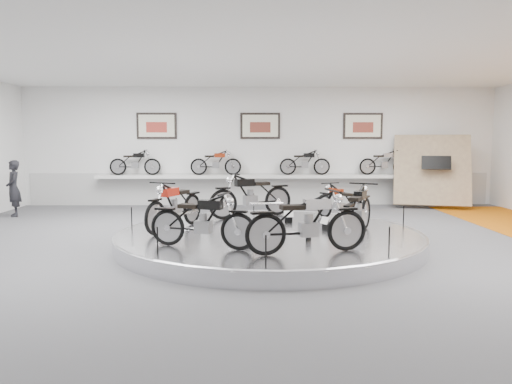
{
  "coord_description": "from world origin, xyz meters",
  "views": [
    {
      "loc": [
        -0.5,
        -10.06,
        2.23
      ],
      "look_at": [
        -0.28,
        0.6,
        1.11
      ],
      "focal_mm": 35.0,
      "sensor_mm": 36.0,
      "label": 1
    }
  ],
  "objects_px": {
    "bike_c": "(175,205)",
    "bike_f": "(358,210)",
    "display_platform": "(269,239)",
    "bike_e": "(307,222)",
    "visitor": "(14,188)",
    "shelf": "(260,176)",
    "bike_a": "(340,203)",
    "bike_b": "(251,195)",
    "bike_d": "(202,220)"
  },
  "relations": [
    {
      "from": "bike_d",
      "to": "visitor",
      "type": "bearing_deg",
      "value": 154.31
    },
    {
      "from": "bike_c",
      "to": "bike_f",
      "type": "bearing_deg",
      "value": 105.13
    },
    {
      "from": "bike_d",
      "to": "bike_f",
      "type": "xyz_separation_m",
      "value": [
        3.07,
        1.21,
        0.01
      ]
    },
    {
      "from": "bike_d",
      "to": "bike_c",
      "type": "bearing_deg",
      "value": 130.27
    },
    {
      "from": "shelf",
      "to": "bike_e",
      "type": "xyz_separation_m",
      "value": [
        0.55,
        -8.42,
        -0.16
      ]
    },
    {
      "from": "bike_b",
      "to": "bike_a",
      "type": "bearing_deg",
      "value": 137.11
    },
    {
      "from": "bike_e",
      "to": "visitor",
      "type": "xyz_separation_m",
      "value": [
        -7.8,
        6.23,
        -0.02
      ]
    },
    {
      "from": "visitor",
      "to": "bike_e",
      "type": "bearing_deg",
      "value": 23.02
    },
    {
      "from": "bike_c",
      "to": "bike_d",
      "type": "xyz_separation_m",
      "value": [
        0.75,
        -1.86,
        -0.03
      ]
    },
    {
      "from": "display_platform",
      "to": "bike_a",
      "type": "xyz_separation_m",
      "value": [
        1.73,
        1.32,
        0.6
      ]
    },
    {
      "from": "display_platform",
      "to": "bike_a",
      "type": "distance_m",
      "value": 2.26
    },
    {
      "from": "display_platform",
      "to": "bike_f",
      "type": "height_order",
      "value": "bike_f"
    },
    {
      "from": "bike_f",
      "to": "visitor",
      "type": "bearing_deg",
      "value": 89.55
    },
    {
      "from": "display_platform",
      "to": "visitor",
      "type": "xyz_separation_m",
      "value": [
        -7.26,
        4.21,
        0.67
      ]
    },
    {
      "from": "shelf",
      "to": "bike_e",
      "type": "bearing_deg",
      "value": -86.28
    },
    {
      "from": "bike_a",
      "to": "bike_b",
      "type": "distance_m",
      "value": 2.2
    },
    {
      "from": "display_platform",
      "to": "bike_c",
      "type": "xyz_separation_m",
      "value": [
        -2.03,
        0.31,
        0.68
      ]
    },
    {
      "from": "bike_d",
      "to": "visitor",
      "type": "relative_size",
      "value": 1.05
    },
    {
      "from": "display_platform",
      "to": "visitor",
      "type": "relative_size",
      "value": 3.9
    },
    {
      "from": "shelf",
      "to": "bike_b",
      "type": "relative_size",
      "value": 5.73
    },
    {
      "from": "bike_a",
      "to": "bike_f",
      "type": "height_order",
      "value": "bike_f"
    },
    {
      "from": "visitor",
      "to": "bike_d",
      "type": "bearing_deg",
      "value": 17.66
    },
    {
      "from": "display_platform",
      "to": "bike_e",
      "type": "relative_size",
      "value": 3.46
    },
    {
      "from": "bike_f",
      "to": "display_platform",
      "type": "bearing_deg",
      "value": 105.46
    },
    {
      "from": "bike_a",
      "to": "bike_f",
      "type": "xyz_separation_m",
      "value": [
        0.06,
        -1.66,
        0.07
      ]
    },
    {
      "from": "bike_a",
      "to": "bike_c",
      "type": "height_order",
      "value": "bike_c"
    },
    {
      "from": "bike_a",
      "to": "bike_d",
      "type": "xyz_separation_m",
      "value": [
        -3.01,
        -2.88,
        0.06
      ]
    },
    {
      "from": "bike_b",
      "to": "shelf",
      "type": "bearing_deg",
      "value": -120.27
    },
    {
      "from": "bike_b",
      "to": "visitor",
      "type": "distance_m",
      "value": 7.25
    },
    {
      "from": "bike_c",
      "to": "visitor",
      "type": "bearing_deg",
      "value": -102.03
    },
    {
      "from": "bike_d",
      "to": "bike_f",
      "type": "relative_size",
      "value": 0.98
    },
    {
      "from": "shelf",
      "to": "bike_a",
      "type": "relative_size",
      "value": 7.19
    },
    {
      "from": "shelf",
      "to": "bike_f",
      "type": "xyz_separation_m",
      "value": [
        1.79,
        -6.74,
        -0.18
      ]
    },
    {
      "from": "display_platform",
      "to": "bike_a",
      "type": "height_order",
      "value": "bike_a"
    },
    {
      "from": "shelf",
      "to": "bike_b",
      "type": "distance_m",
      "value": 4.44
    },
    {
      "from": "bike_b",
      "to": "bike_d",
      "type": "bearing_deg",
      "value": 49.91
    },
    {
      "from": "bike_a",
      "to": "bike_e",
      "type": "xyz_separation_m",
      "value": [
        -1.19,
        -3.34,
        0.09
      ]
    },
    {
      "from": "bike_f",
      "to": "visitor",
      "type": "xyz_separation_m",
      "value": [
        -9.05,
        4.56,
        0.0
      ]
    },
    {
      "from": "bike_a",
      "to": "bike_c",
      "type": "bearing_deg",
      "value": 77.4
    },
    {
      "from": "display_platform",
      "to": "bike_a",
      "type": "bearing_deg",
      "value": 37.31
    },
    {
      "from": "bike_c",
      "to": "visitor",
      "type": "height_order",
      "value": "visitor"
    },
    {
      "from": "shelf",
      "to": "visitor",
      "type": "relative_size",
      "value": 6.7
    },
    {
      "from": "display_platform",
      "to": "bike_d",
      "type": "distance_m",
      "value": 2.12
    },
    {
      "from": "display_platform",
      "to": "bike_f",
      "type": "xyz_separation_m",
      "value": [
        1.79,
        -0.34,
        0.67
      ]
    },
    {
      "from": "shelf",
      "to": "visitor",
      "type": "height_order",
      "value": "visitor"
    },
    {
      "from": "bike_d",
      "to": "bike_f",
      "type": "distance_m",
      "value": 3.3
    },
    {
      "from": "display_platform",
      "to": "bike_e",
      "type": "distance_m",
      "value": 2.2
    },
    {
      "from": "shelf",
      "to": "bike_f",
      "type": "bearing_deg",
      "value": -75.1
    },
    {
      "from": "bike_d",
      "to": "bike_b",
      "type": "bearing_deg",
      "value": 93.76
    },
    {
      "from": "bike_a",
      "to": "bike_c",
      "type": "relative_size",
      "value": 0.84
    }
  ]
}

